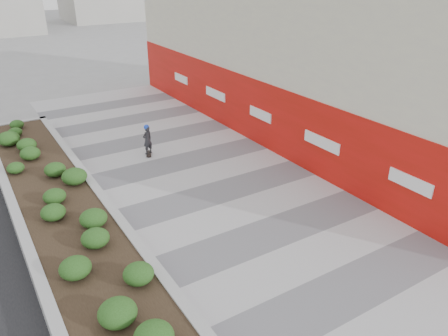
# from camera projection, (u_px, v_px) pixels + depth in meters

# --- Properties ---
(ground) EXTENTS (160.00, 160.00, 0.00)m
(ground) POSITION_uv_depth(u_px,v_px,m) (312.00, 262.00, 12.52)
(ground) COLOR gray
(ground) RESTS_ON ground
(walkway) EXTENTS (8.00, 36.00, 0.01)m
(walkway) POSITION_uv_depth(u_px,v_px,m) (252.00, 215.00, 14.82)
(walkway) COLOR #A8A8AD
(walkway) RESTS_ON ground
(building) EXTENTS (6.04, 24.08, 8.00)m
(building) POSITION_uv_depth(u_px,v_px,m) (301.00, 49.00, 21.04)
(building) COLOR beige
(building) RESTS_ON ground
(planter) EXTENTS (3.00, 18.00, 0.90)m
(planter) POSITION_uv_depth(u_px,v_px,m) (56.00, 197.00, 15.09)
(planter) COLOR #9E9EA0
(planter) RESTS_ON ground
(manhole_cover) EXTENTS (0.44, 0.44, 0.01)m
(manhole_cover) POSITION_uv_depth(u_px,v_px,m) (264.00, 211.00, 15.06)
(manhole_cover) COLOR #595654
(manhole_cover) RESTS_ON ground
(skateboarder) EXTENTS (0.54, 0.74, 1.43)m
(skateboarder) POSITION_uv_depth(u_px,v_px,m) (147.00, 140.00, 19.15)
(skateboarder) COLOR beige
(skateboarder) RESTS_ON ground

